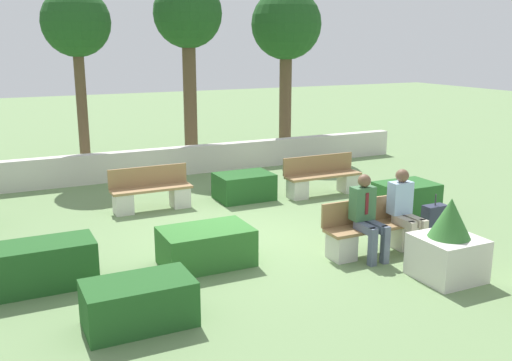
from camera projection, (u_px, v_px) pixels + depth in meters
ground_plane at (243, 239)px, 10.07m from camera, size 60.00×60.00×0.00m
perimeter_wall at (158, 163)px, 14.64m from camera, size 14.40×0.30×0.73m
bench_front at (372, 233)px, 9.35m from camera, size 1.70×0.48×0.87m
bench_left_side at (151, 194)px, 11.76m from camera, size 1.66×0.49×0.87m
bench_right_side at (322, 180)px, 12.93m from camera, size 1.81×0.49×0.87m
person_seated_man at (367, 213)px, 9.04m from camera, size 0.38×0.64×1.35m
person_seated_woman at (405, 206)px, 9.36m from camera, size 0.38×0.64×1.36m
hedge_block_near_left at (139, 303)px, 6.95m from camera, size 1.32×0.76×0.58m
hedge_block_mid_left at (244, 186)px, 12.55m from camera, size 1.21×0.87×0.58m
hedge_block_mid_right at (206, 246)px, 8.86m from camera, size 1.39×0.89×0.59m
hedge_block_far_left at (24, 268)px, 7.92m from camera, size 1.94×0.71×0.66m
hedge_block_far_right at (406, 200)px, 11.26m from camera, size 1.12×0.84×0.69m
planter_corner_right at (448, 245)px, 8.28m from camera, size 0.87×0.87×1.22m
suitcase at (434, 222)px, 9.96m from camera, size 0.42×0.22×0.83m
tree_center_left at (76, 26)px, 14.17m from camera, size 1.72×1.72×4.72m
tree_center_right at (188, 20)px, 15.45m from camera, size 1.87×1.87×5.08m
tree_rightmost at (286, 28)px, 16.93m from camera, size 2.09×2.09×4.94m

